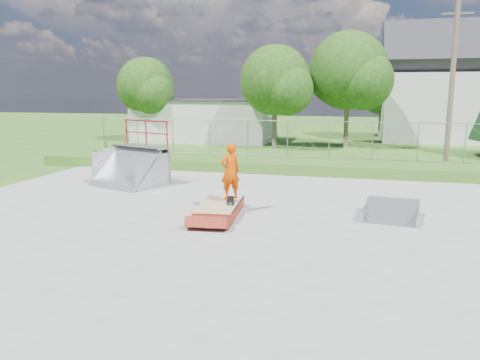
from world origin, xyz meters
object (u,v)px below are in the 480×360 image
object	(u,v)px
grind_box	(220,209)
skater	(230,174)
flat_bank_ramp	(391,212)
quarter_pipe	(128,154)

from	to	relation	value
grind_box	skater	bearing A→B (deg)	31.01
grind_box	flat_bank_ramp	bearing A→B (deg)	2.51
skater	grind_box	bearing A→B (deg)	-3.75
quarter_pipe	flat_bank_ramp	xyz separation A→B (m)	(9.78, -2.68, -1.03)
quarter_pipe	flat_bank_ramp	distance (m)	10.20
grind_box	quarter_pipe	distance (m)	5.95
grind_box	skater	world-z (taller)	skater
grind_box	quarter_pipe	xyz separation A→B (m)	(-4.79, 3.36, 1.09)
quarter_pipe	flat_bank_ramp	bearing A→B (deg)	5.27
flat_bank_ramp	skater	distance (m)	4.85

